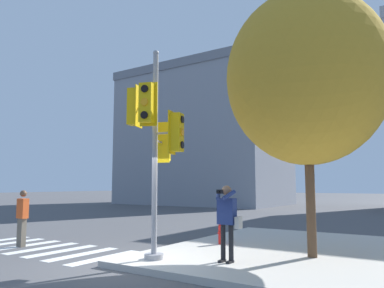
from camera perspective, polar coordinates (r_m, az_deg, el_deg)
ground_plane at (r=9.13m, az=-9.51°, el=-17.87°), size 160.00×160.00×0.00m
sidewalk_corner at (r=10.54m, az=19.65°, el=-15.60°), size 8.00×8.00×0.15m
crosswalk_stripes at (r=12.20m, az=-21.80°, el=-14.52°), size 5.56×2.35×0.01m
traffic_signal_pole at (r=8.98m, az=-5.65°, el=1.51°), size 1.42×1.41×4.99m
person_photographer at (r=8.58m, az=5.37°, el=-10.83°), size 0.58×0.54×1.69m
pedestrian_distant at (r=12.62m, az=-24.45°, el=-10.03°), size 0.34×0.20×1.69m
street_tree at (r=9.89m, az=17.04°, el=9.61°), size 3.97×3.97×6.55m
fire_hydrant at (r=11.18m, az=4.45°, el=-13.34°), size 0.17×0.23×0.65m
building_left at (r=37.02m, az=1.72°, el=1.12°), size 15.41×9.76×13.15m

